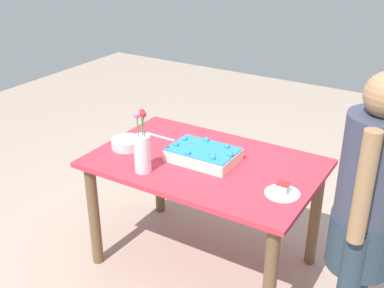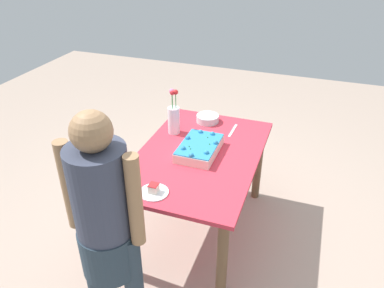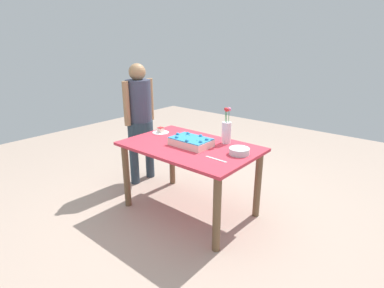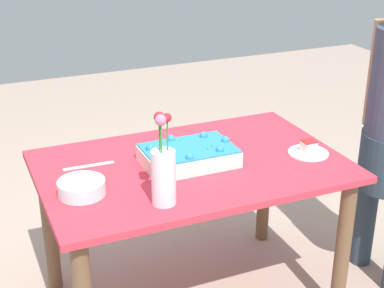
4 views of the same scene
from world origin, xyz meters
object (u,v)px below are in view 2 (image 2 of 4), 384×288
(flower_vase, at_px, (174,118))
(fruit_bowl, at_px, (208,118))
(sheet_cake, at_px, (200,148))
(person_standing, at_px, (105,222))
(cake_knife, at_px, (233,131))
(serving_plate_with_slice, at_px, (154,191))

(flower_vase, distance_m, fruit_bowl, 0.35)
(sheet_cake, relative_size, person_standing, 0.27)
(fruit_bowl, distance_m, person_standing, 1.49)
(sheet_cake, relative_size, flower_vase, 1.08)
(cake_knife, relative_size, flower_vase, 0.61)
(sheet_cake, distance_m, fruit_bowl, 0.51)
(sheet_cake, relative_size, serving_plate_with_slice, 2.15)
(cake_knife, xyz_separation_m, flower_vase, (0.19, -0.44, 0.13))
(sheet_cake, bearing_deg, fruit_bowl, -169.09)
(cake_knife, distance_m, person_standing, 1.44)
(cake_knife, bearing_deg, sheet_cake, 161.77)
(cake_knife, xyz_separation_m, fruit_bowl, (-0.09, -0.24, 0.03))
(sheet_cake, distance_m, flower_vase, 0.38)
(sheet_cake, xyz_separation_m, person_standing, (0.98, -0.19, 0.07))
(cake_knife, height_order, flower_vase, flower_vase)
(sheet_cake, height_order, flower_vase, flower_vase)
(serving_plate_with_slice, height_order, fruit_bowl, serving_plate_with_slice)
(cake_knife, xyz_separation_m, person_standing, (1.40, -0.34, 0.11))
(cake_knife, bearing_deg, person_standing, 167.78)
(sheet_cake, xyz_separation_m, fruit_bowl, (-0.50, -0.10, -0.01))
(person_standing, bearing_deg, fruit_bowl, -3.62)
(flower_vase, xyz_separation_m, fruit_bowl, (-0.27, 0.20, -0.10))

